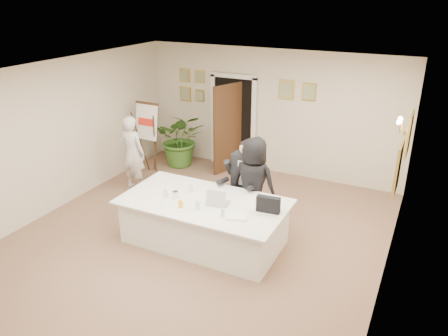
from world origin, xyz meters
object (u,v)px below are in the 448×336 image
standing_man (133,153)px  paper_stack (237,217)px  seated_man (244,181)px  potted_palm (181,139)px  conference_table (204,221)px  laptop_bag (268,204)px  flip_chart (150,141)px  oj_glass (181,204)px  steel_jug (175,194)px  laptop (219,195)px  standing_woman (253,184)px

standing_man → paper_stack: size_ratio=4.94×
standing_man → seated_man: bearing=177.1°
potted_palm → conference_table: bearing=-52.5°
potted_palm → laptop_bag: bearing=-40.0°
flip_chart → laptop_bag: bearing=-29.3°
laptop_bag → paper_stack: size_ratio=1.14×
conference_table → oj_glass: (-0.20, -0.39, 0.45)m
steel_jug → seated_man: bearing=57.0°
potted_palm → steel_jug: 3.38m
seated_man → laptop: size_ratio=4.44×
conference_table → oj_glass: bearing=-117.4°
laptop → oj_glass: size_ratio=2.66×
conference_table → paper_stack: 0.86m
conference_table → potted_palm: bearing=127.5°
conference_table → laptop_bag: 1.20m
standing_man → laptop: standing_man is taller
conference_table → laptop_bag: laptop_bag is taller
conference_table → laptop_bag: size_ratio=7.35×
laptop → oj_glass: 0.63m
standing_man → potted_palm: bearing=-95.9°
standing_woman → laptop_bag: size_ratio=4.58×
flip_chart → laptop_bag: flip_chart is taller
paper_stack → oj_glass: oj_glass is taller
flip_chart → standing_man: size_ratio=1.01×
seated_man → steel_jug: seated_man is taller
potted_palm → laptop_bag: size_ratio=3.60×
standing_man → laptop_bag: 3.62m
flip_chart → standing_woman: (3.11, -1.33, 0.09)m
oj_glass → laptop: bearing=42.1°
potted_palm → laptop_bag: potted_palm is taller
flip_chart → standing_man: bearing=-76.7°
seated_man → oj_glass: size_ratio=11.82×
standing_woman → oj_glass: standing_woman is taller
seated_man → oj_glass: (-0.47, -1.42, 0.07)m
conference_table → potted_palm: potted_palm is taller
oj_glass → steel_jug: bearing=134.2°
conference_table → laptop: size_ratio=7.82×
laptop_bag → paper_stack: bearing=-139.4°
oj_glass → laptop_bag: bearing=21.1°
standing_woman → oj_glass: size_ratio=12.95×
standing_man → potted_palm: 1.61m
laptop → standing_woman: bearing=63.1°
flip_chart → paper_stack: 4.10m
potted_palm → steel_jug: potted_palm is taller
seated_man → steel_jug: bearing=-108.1°
laptop_bag → oj_glass: 1.37m
laptop_bag → oj_glass: (-1.28, -0.49, -0.06)m
standing_man → standing_woman: size_ratio=0.95×
paper_stack → conference_table: bearing=159.4°
seated_man → conference_table: bearing=-89.5°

